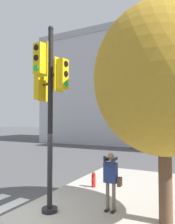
% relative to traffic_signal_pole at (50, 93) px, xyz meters
% --- Properties ---
extents(ground_plane, '(160.00, 160.00, 0.00)m').
position_rel_traffic_signal_pole_xyz_m(ground_plane, '(-0.55, -0.71, -3.75)').
color(ground_plane, '#4C4C4F').
extents(sidewalk_corner, '(8.00, 8.00, 0.16)m').
position_rel_traffic_signal_pole_xyz_m(sidewalk_corner, '(2.95, 2.79, -3.67)').
color(sidewalk_corner, '#ADA89E').
rests_on(sidewalk_corner, ground_plane).
extents(traffic_signal_pole, '(1.22, 1.22, 5.70)m').
position_rel_traffic_signal_pole_xyz_m(traffic_signal_pole, '(0.00, 0.00, 0.00)').
color(traffic_signal_pole, black).
rests_on(traffic_signal_pole, sidewalk_corner).
extents(person_photographer, '(0.58, 0.54, 1.74)m').
position_rel_traffic_signal_pole_xyz_m(person_photographer, '(1.64, 0.89, -2.54)').
color(person_photographer, black).
rests_on(person_photographer, sidewalk_corner).
extents(street_tree, '(3.86, 3.86, 6.02)m').
position_rel_traffic_signal_pole_xyz_m(street_tree, '(3.23, 0.82, 0.29)').
color(street_tree, brown).
rests_on(street_tree, sidewalk_corner).
extents(fire_hydrant, '(0.17, 0.23, 0.62)m').
position_rel_traffic_signal_pole_xyz_m(fire_hydrant, '(0.13, 2.82, -3.29)').
color(fire_hydrant, red).
rests_on(fire_hydrant, sidewalk_corner).
extents(building_left, '(15.42, 12.65, 14.43)m').
position_rel_traffic_signal_pole_xyz_m(building_left, '(-7.74, 24.27, 3.47)').
color(building_left, '#BCBCC1').
rests_on(building_left, ground_plane).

